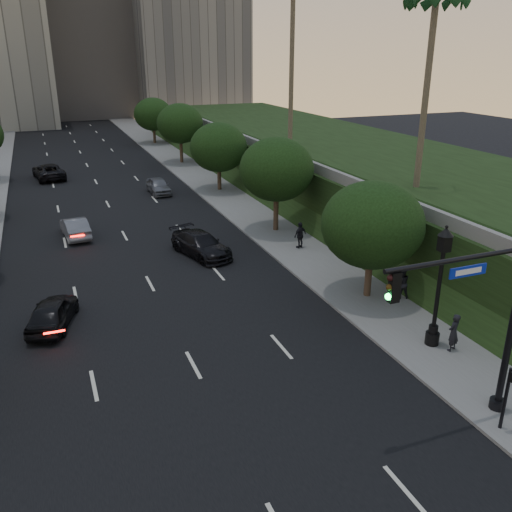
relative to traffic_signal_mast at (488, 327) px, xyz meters
name	(u,v)px	position (x,y,z in m)	size (l,w,h in m)	color
ground	(234,441)	(-8.28, 2.02, -3.67)	(160.00, 160.00, 0.00)	black
road_surface	(111,210)	(-8.28, 32.02, -3.66)	(16.00, 140.00, 0.02)	black
sidewalk_right	(230,198)	(1.97, 32.02, -3.60)	(4.50, 140.00, 0.15)	slate
embankment	(358,170)	(13.72, 30.02, -1.67)	(18.00, 90.00, 4.00)	black
parapet_wall	(273,150)	(5.22, 30.02, 0.68)	(0.35, 90.00, 0.70)	slate
office_block_mid	(85,46)	(-2.28, 104.02, 9.33)	(22.00, 18.00, 26.00)	gray
office_block_right	(183,18)	(15.72, 98.02, 14.33)	(20.00, 22.00, 36.00)	gray
tree_right_a	(372,225)	(2.02, 10.02, 0.35)	(5.20, 5.20, 6.24)	#38281C
tree_right_b	(277,169)	(2.02, 22.02, 0.84)	(5.20, 5.20, 6.74)	#38281C
tree_right_c	(219,147)	(2.02, 35.02, 0.35)	(5.20, 5.20, 6.24)	#38281C
tree_right_d	(180,124)	(2.02, 49.02, 0.84)	(5.20, 5.20, 6.74)	#38281C
tree_right_e	(153,114)	(2.02, 64.02, 0.35)	(5.20, 5.20, 6.24)	#38281C
traffic_signal_mast	(488,327)	(0.00, 0.00, 0.00)	(5.68, 0.56, 7.00)	black
street_lamp	(438,292)	(1.88, 4.60, -1.04)	(0.64, 0.64, 5.62)	black
pedestrian_signal	(508,394)	(0.37, -0.94, -2.11)	(0.30, 0.33, 2.50)	black
sedan_near_left	(52,312)	(-13.49, 12.78, -2.96)	(1.68, 4.18, 1.43)	black
sedan_mid_left	(75,227)	(-11.47, 26.02, -2.97)	(1.50, 4.29, 1.41)	slate
sedan_far_left	(49,171)	(-12.50, 46.13, -2.89)	(2.59, 5.61, 1.56)	black
sedan_near_right	(201,244)	(-4.33, 19.32, -2.94)	(2.06, 5.06, 1.47)	black
sedan_far_right	(158,186)	(-3.45, 36.11, -2.96)	(1.69, 4.19, 1.43)	slate
pedestrian_a	(454,332)	(2.33, 3.87, -2.67)	(0.62, 0.41, 1.70)	black
pedestrian_b	(402,283)	(3.45, 9.08, -2.68)	(0.82, 0.64, 1.68)	black
pedestrian_c	(300,235)	(1.95, 17.92, -2.66)	(1.01, 0.42, 1.73)	black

